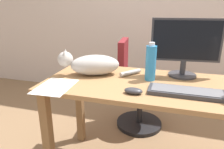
{
  "coord_description": "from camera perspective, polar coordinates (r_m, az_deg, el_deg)",
  "views": [
    {
      "loc": [
        0.11,
        -1.33,
        1.26
      ],
      "look_at": [
        -0.27,
        -0.07,
        0.82
      ],
      "focal_mm": 33.65,
      "sensor_mm": 36.0,
      "label": 1
    }
  ],
  "objects": [
    {
      "name": "desk",
      "position": [
        1.48,
        10.82,
        -6.59
      ],
      "size": [
        1.47,
        0.65,
        0.76
      ],
      "color": "#9E7247",
      "rests_on": "ground_plane"
    },
    {
      "name": "office_chair",
      "position": [
        2.21,
        6.43,
        -4.35
      ],
      "size": [
        0.48,
        0.48,
        0.93
      ],
      "color": "black",
      "rests_on": "ground_plane"
    },
    {
      "name": "paper_sheet",
      "position": [
        1.4,
        -15.16,
        -3.15
      ],
      "size": [
        0.23,
        0.31,
        0.0
      ],
      "primitive_type": "cube",
      "rotation": [
        0.0,
        0.0,
        0.05
      ],
      "color": "white",
      "rests_on": "desk"
    },
    {
      "name": "keyboard",
      "position": [
        1.31,
        19.52,
        -4.5
      ],
      "size": [
        0.44,
        0.15,
        0.03
      ],
      "color": "#333338",
      "rests_on": "desk"
    },
    {
      "name": "computer_mouse",
      "position": [
        1.25,
        5.82,
        -4.43
      ],
      "size": [
        0.11,
        0.06,
        0.04
      ],
      "primitive_type": "ellipsoid",
      "color": "#333338",
      "rests_on": "desk"
    },
    {
      "name": "cat",
      "position": [
        1.56,
        -5.49,
        2.78
      ],
      "size": [
        0.58,
        0.3,
        0.2
      ],
      "color": "#B2ADA8",
      "rests_on": "desk"
    },
    {
      "name": "back_wall",
      "position": [
        2.86,
        15.09,
        18.83
      ],
      "size": [
        6.0,
        0.04,
        2.6
      ],
      "primitive_type": "cube",
      "color": "beige",
      "rests_on": "ground_plane"
    },
    {
      "name": "monitor",
      "position": [
        1.58,
        19.3,
        7.43
      ],
      "size": [
        0.48,
        0.2,
        0.41
      ],
      "color": "#333338",
      "rests_on": "desk"
    },
    {
      "name": "spray_bottle",
      "position": [
        1.46,
        10.48,
        3.17
      ],
      "size": [
        0.07,
        0.07,
        0.26
      ],
      "color": "#2D8CD1",
      "rests_on": "desk"
    }
  ]
}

